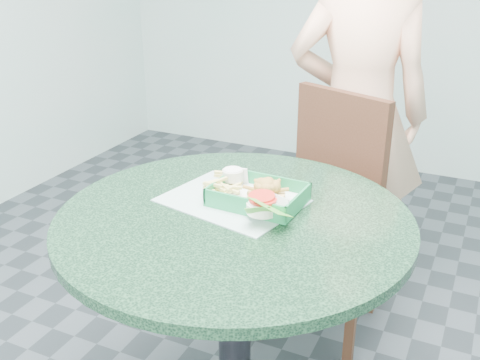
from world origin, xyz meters
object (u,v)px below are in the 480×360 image
at_px(diner_person, 358,105).
at_px(crab_sandwich, 266,195).
at_px(sauce_ramekin, 231,181).
at_px(cafe_table, 234,275).
at_px(food_basket, 258,205).
at_px(dining_chair, 330,198).

height_order(diner_person, crab_sandwich, diner_person).
bearing_deg(sauce_ramekin, cafe_table, -61.48).
height_order(cafe_table, food_basket, food_basket).
height_order(diner_person, sauce_ramekin, diner_person).
distance_m(cafe_table, food_basket, 0.21).
distance_m(food_basket, sauce_ramekin, 0.12).
relative_size(diner_person, sauce_ramekin, 27.08).
relative_size(dining_chair, sauce_ramekin, 15.08).
bearing_deg(dining_chair, sauce_ramekin, -81.93).
bearing_deg(diner_person, crab_sandwich, 75.32).
relative_size(food_basket, crab_sandwich, 2.33).
height_order(diner_person, food_basket, diner_person).
relative_size(cafe_table, crab_sandwich, 9.07).
xyz_separation_m(cafe_table, diner_person, (0.08, 1.00, 0.25)).
xyz_separation_m(food_basket, crab_sandwich, (0.02, 0.00, 0.03)).
relative_size(dining_chair, food_basket, 3.74).
bearing_deg(cafe_table, diner_person, 85.14).
distance_m(dining_chair, diner_person, 0.41).
bearing_deg(crab_sandwich, sauce_ramekin, 161.57).
distance_m(cafe_table, dining_chair, 0.72).
relative_size(cafe_table, food_basket, 3.89).
bearing_deg(crab_sandwich, diner_person, 87.98).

